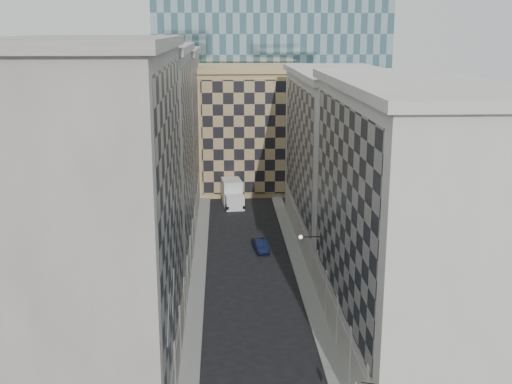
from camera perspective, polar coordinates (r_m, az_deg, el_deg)
name	(u,v)px	position (r m, az deg, el deg)	size (l,w,h in m)	color
sidewalk_west	(198,278)	(64.65, -5.18, -7.63)	(1.50, 100.00, 0.15)	gray
sidewalk_east	(303,276)	(65.08, 4.18, -7.46)	(1.50, 100.00, 0.15)	gray
bldg_left_a	(99,222)	(43.53, -13.82, -2.60)	(10.80, 22.80, 23.70)	gray
bldg_left_b	(140,162)	(64.75, -10.30, 2.64)	(10.80, 22.80, 22.70)	#9C9A91
bldg_left_c	(160,132)	(86.36, -8.53, 5.27)	(10.80, 22.80, 21.70)	gray
bldg_right_a	(406,221)	(48.94, 13.16, -2.52)	(10.80, 26.80, 20.70)	beige
bldg_right_b	(340,157)	(74.59, 7.48, 3.12)	(10.80, 28.80, 19.70)	beige
tan_block	(252,127)	(99.04, -0.34, 5.76)	(16.80, 14.80, 18.80)	tan
church_tower	(236,12)	(112.00, -1.78, 15.73)	(7.20, 7.20, 51.50)	#2D2923
flagpoles_left	(171,306)	(39.54, -7.59, -9.97)	(0.10, 6.33, 2.33)	gray
bracket_lamp	(303,237)	(57.29, 4.17, -4.01)	(1.98, 0.36, 0.36)	black
box_truck	(232,194)	(90.33, -2.12, -0.22)	(3.30, 6.61, 3.48)	white
dark_car	(261,245)	(71.96, 0.43, -4.76)	(1.38, 3.96, 1.31)	black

